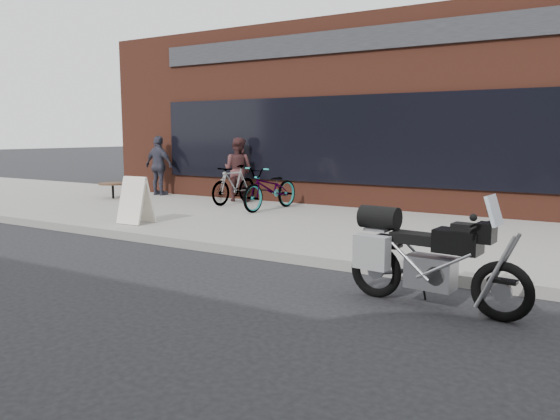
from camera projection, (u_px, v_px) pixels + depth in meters
ground at (63, 373)px, 4.21m from camera, size 120.00×120.00×0.00m
near_sidewalk at (385, 229)px, 10.12m from camera, size 44.00×6.00×0.15m
storefront at (406, 120)px, 16.76m from camera, size 14.00×10.07×4.50m
motorcycle at (423, 257)px, 5.77m from camera, size 1.98×0.64×1.25m
bicycle_front at (271, 188)px, 12.14m from camera, size 0.81×1.89×0.97m
bicycle_rear at (234, 185)px, 13.14m from camera, size 0.58×1.59×0.94m
sandwich_sign at (136, 200)px, 10.33m from camera, size 0.57×0.53×0.89m
cafe_table at (113, 184)px, 14.29m from camera, size 0.72×0.72×0.41m
cafe_patron_left at (238, 170)px, 13.67m from camera, size 0.84×0.69×1.59m
cafe_patron_right at (159, 166)px, 15.05m from camera, size 0.98×0.45×1.63m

